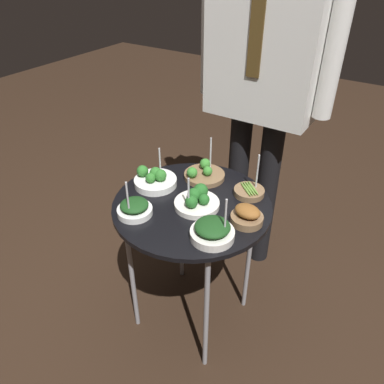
{
  "coord_description": "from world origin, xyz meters",
  "views": [
    {
      "loc": [
        0.62,
        -0.96,
        1.48
      ],
      "look_at": [
        0.0,
        0.0,
        0.7
      ],
      "focal_mm": 35.0,
      "sensor_mm": 36.0,
      "label": 1
    }
  ],
  "objects": [
    {
      "name": "bowl_broccoli_front_center",
      "position": [
        -0.06,
        0.18,
        0.67
      ],
      "size": [
        0.17,
        0.17,
        0.16
      ],
      "color": "brown",
      "rests_on": "serving_cart"
    },
    {
      "name": "waiter_figure",
      "position": [
        0.01,
        0.53,
        1.05
      ],
      "size": [
        0.61,
        0.23,
        1.66
      ],
      "color": "black",
      "rests_on": "ground_plane"
    },
    {
      "name": "bowl_asparagus_center",
      "position": [
        0.16,
        0.17,
        0.66
      ],
      "size": [
        0.12,
        0.12,
        0.17
      ],
      "color": "brown",
      "rests_on": "serving_cart"
    },
    {
      "name": "bowl_spinach_far_rim",
      "position": [
        -0.14,
        -0.17,
        0.67
      ],
      "size": [
        0.13,
        0.13,
        0.16
      ],
      "color": "white",
      "rests_on": "serving_cart"
    },
    {
      "name": "bowl_broccoli_near_rim",
      "position": [
        0.03,
        -0.01,
        0.67
      ],
      "size": [
        0.17,
        0.17,
        0.15
      ],
      "color": "silver",
      "rests_on": "serving_cart"
    },
    {
      "name": "bowl_broccoli_mid_right",
      "position": [
        -0.19,
        0.02,
        0.67
      ],
      "size": [
        0.17,
        0.17,
        0.14
      ],
      "color": "white",
      "rests_on": "serving_cart"
    },
    {
      "name": "ground_plane",
      "position": [
        0.0,
        0.0,
        0.0
      ],
      "size": [
        8.0,
        8.0,
        0.0
      ],
      "primitive_type": "plane",
      "color": "black"
    },
    {
      "name": "bowl_roast_back_right",
      "position": [
        0.22,
        0.01,
        0.67
      ],
      "size": [
        0.12,
        0.12,
        0.07
      ],
      "color": "brown",
      "rests_on": "serving_cart"
    },
    {
      "name": "bowl_spinach_front_left",
      "position": [
        0.16,
        -0.13,
        0.68
      ],
      "size": [
        0.15,
        0.15,
        0.17
      ],
      "color": "silver",
      "rests_on": "serving_cart"
    },
    {
      "name": "serving_cart",
      "position": [
        0.0,
        0.0,
        0.59
      ],
      "size": [
        0.6,
        0.6,
        0.65
      ],
      "color": "black",
      "rests_on": "ground_plane"
    }
  ]
}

